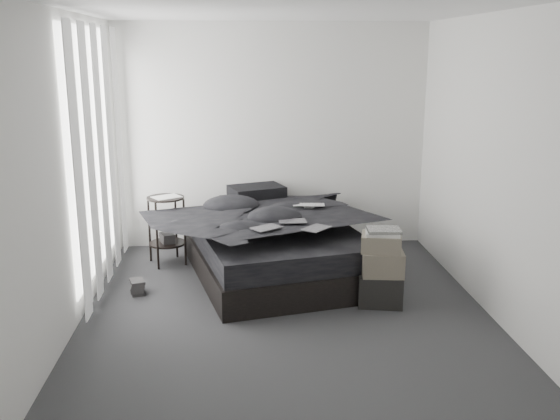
{
  "coord_description": "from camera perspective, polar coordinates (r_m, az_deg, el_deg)",
  "views": [
    {
      "loc": [
        -0.42,
        -5.15,
        2.27
      ],
      "look_at": [
        0.0,
        0.8,
        0.75
      ],
      "focal_mm": 40.0,
      "sensor_mm": 36.0,
      "label": 1
    }
  ],
  "objects": [
    {
      "name": "curtain_left",
      "position": [
        6.27,
        -16.11,
        4.65
      ],
      "size": [
        0.06,
        2.12,
        2.48
      ],
      "primitive_type": "cube",
      "color": "white",
      "rests_on": "wall_left"
    },
    {
      "name": "wall_front",
      "position": [
        3.22,
        3.63,
        -3.25
      ],
      "size": [
        3.6,
        0.01,
        2.6
      ],
      "primitive_type": "cube",
      "color": "white",
      "rests_on": "ground"
    },
    {
      "name": "window_left",
      "position": [
        6.27,
        -16.6,
        5.27
      ],
      "size": [
        0.02,
        2.0,
        2.3
      ],
      "primitive_type": "cube",
      "color": "white",
      "rests_on": "wall_left"
    },
    {
      "name": "comic_a",
      "position": [
        5.77,
        -1.26,
        -0.91
      ],
      "size": [
        0.32,
        0.29,
        0.01
      ],
      "primitive_type": "cube",
      "rotation": [
        0.0,
        0.0,
        0.62
      ],
      "color": "black",
      "rests_on": "duvet"
    },
    {
      "name": "wall_back",
      "position": [
        7.32,
        -0.72,
        6.69
      ],
      "size": [
        3.6,
        0.01,
        2.6
      ],
      "primitive_type": "cube",
      "color": "white",
      "rests_on": "ground"
    },
    {
      "name": "laptop",
      "position": [
        6.52,
        2.66,
        0.95
      ],
      "size": [
        0.35,
        0.24,
        0.03
      ],
      "primitive_type": "imported",
      "rotation": [
        0.0,
        0.0,
        -0.08
      ],
      "color": "silver",
      "rests_on": "duvet"
    },
    {
      "name": "box_upper",
      "position": [
        5.71,
        9.24,
        -2.96
      ],
      "size": [
        0.41,
        0.36,
        0.15
      ],
      "primitive_type": "cube",
      "rotation": [
        0.0,
        0.0,
        -0.23
      ],
      "color": "#6A6253",
      "rests_on": "box_mid"
    },
    {
      "name": "side_stand",
      "position": [
        6.91,
        -10.3,
        -1.88
      ],
      "size": [
        0.52,
        0.52,
        0.74
      ],
      "primitive_type": "cylinder",
      "rotation": [
        0.0,
        0.0,
        0.39
      ],
      "color": "black",
      "rests_on": "floor"
    },
    {
      "name": "pillow_lower",
      "position": [
        7.15,
        -2.73,
        0.61
      ],
      "size": [
        0.71,
        0.56,
        0.14
      ],
      "primitive_type": "cube",
      "rotation": [
        0.0,
        0.0,
        0.23
      ],
      "color": "black",
      "rests_on": "mattress"
    },
    {
      "name": "comic_b",
      "position": [
        6.0,
        1.14,
        -0.26
      ],
      "size": [
        0.27,
        0.18,
        0.01
      ],
      "primitive_type": "cube",
      "rotation": [
        0.0,
        0.0,
        0.02
      ],
      "color": "black",
      "rests_on": "duvet"
    },
    {
      "name": "wall_right",
      "position": [
        5.69,
        19.04,
        3.7
      ],
      "size": [
        0.01,
        4.2,
        2.6
      ],
      "primitive_type": "cube",
      "color": "white",
      "rests_on": "ground"
    },
    {
      "name": "wall_left",
      "position": [
        5.42,
        -18.76,
        3.22
      ],
      "size": [
        0.01,
        4.2,
        2.6
      ],
      "primitive_type": "cube",
      "color": "white",
      "rests_on": "ground"
    },
    {
      "name": "ceiling",
      "position": [
        5.17,
        0.66,
        17.96
      ],
      "size": [
        3.6,
        4.2,
        0.01
      ],
      "primitive_type": "cube",
      "color": "white",
      "rests_on": "ground"
    },
    {
      "name": "papers",
      "position": [
        6.81,
        -10.33,
        1.15
      ],
      "size": [
        0.35,
        0.33,
        0.01
      ],
      "primitive_type": "cube",
      "rotation": [
        0.0,
        0.0,
        0.57
      ],
      "color": "white",
      "rests_on": "side_stand"
    },
    {
      "name": "bed",
      "position": [
        6.53,
        -0.44,
        -4.7
      ],
      "size": [
        2.02,
        2.4,
        0.28
      ],
      "primitive_type": "cube",
      "rotation": [
        0.0,
        0.0,
        0.23
      ],
      "color": "black",
      "rests_on": "floor"
    },
    {
      "name": "art_book_snake",
      "position": [
        5.67,
        9.47,
        -1.82
      ],
      "size": [
        0.31,
        0.25,
        0.03
      ],
      "primitive_type": "cube",
      "rotation": [
        0.0,
        0.0,
        -0.08
      ],
      "color": "silver",
      "rests_on": "art_book_white"
    },
    {
      "name": "duvet",
      "position": [
        6.35,
        -0.32,
        -0.68
      ],
      "size": [
        1.91,
        2.09,
        0.24
      ],
      "primitive_type": "imported",
      "rotation": [
        0.0,
        0.0,
        0.23
      ],
      "color": "black",
      "rests_on": "mattress"
    },
    {
      "name": "art_book_white",
      "position": [
        5.68,
        9.37,
        -2.07
      ],
      "size": [
        0.34,
        0.29,
        0.03
      ],
      "primitive_type": "cube",
      "rotation": [
        0.0,
        0.0,
        -0.18
      ],
      "color": "silver",
      "rests_on": "box_upper"
    },
    {
      "name": "floor",
      "position": [
        5.64,
        0.58,
        -9.43
      ],
      "size": [
        3.6,
        4.2,
        0.01
      ],
      "primitive_type": "cube",
      "color": "#323335",
      "rests_on": "ground"
    },
    {
      "name": "comic_c",
      "position": [
        5.76,
        3.34,
        -0.83
      ],
      "size": [
        0.3,
        0.31,
        0.01
      ],
      "primitive_type": "cube",
      "rotation": [
        0.0,
        0.0,
        0.84
      ],
      "color": "black",
      "rests_on": "duvet"
    },
    {
      "name": "pillow_upper",
      "position": [
        7.12,
        -2.15,
        1.68
      ],
      "size": [
        0.69,
        0.58,
        0.13
      ],
      "primitive_type": "cube",
      "rotation": [
        0.0,
        0.0,
        0.34
      ],
      "color": "black",
      "rests_on": "pillow_lower"
    },
    {
      "name": "mattress",
      "position": [
        6.46,
        -0.45,
        -2.57
      ],
      "size": [
        1.95,
        2.33,
        0.22
      ],
      "primitive_type": "cube",
      "rotation": [
        0.0,
        0.0,
        0.23
      ],
      "color": "black",
      "rests_on": "bed"
    },
    {
      "name": "box_mid",
      "position": [
        5.76,
        9.34,
        -4.79
      ],
      "size": [
        0.4,
        0.33,
        0.22
      ],
      "primitive_type": "cube",
      "rotation": [
        0.0,
        0.0,
        -0.11
      ],
      "color": "#6A6253",
      "rests_on": "box_lower"
    },
    {
      "name": "floor_books",
      "position": [
        6.2,
        -12.9,
        -6.92
      ],
      "size": [
        0.17,
        0.21,
        0.13
      ],
      "primitive_type": "cube",
      "rotation": [
        0.0,
        0.0,
        0.25
      ],
      "color": "black",
      "rests_on": "floor"
    },
    {
      "name": "box_lower",
      "position": [
        5.86,
        9.15,
        -7.15
      ],
      "size": [
        0.45,
        0.38,
        0.29
      ],
      "primitive_type": "cube",
      "rotation": [
        0.0,
        0.0,
        -0.18
      ],
      "color": "black",
      "rests_on": "floor"
    }
  ]
}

